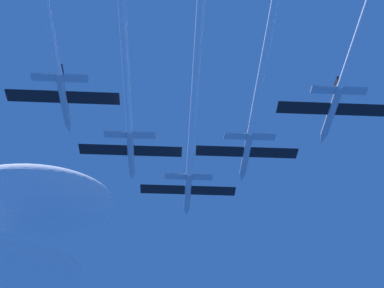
{
  "coord_description": "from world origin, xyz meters",
  "views": [
    {
      "loc": [
        -3.1,
        -84.83,
        -63.64
      ],
      "look_at": [
        0.28,
        -13.25,
        -0.12
      ],
      "focal_mm": 50.07,
      "sensor_mm": 36.0,
      "label": 1
    }
  ],
  "objects": [
    {
      "name": "jet_lead",
      "position": [
        0.08,
        -13.82,
        -0.84
      ],
      "size": [
        18.61,
        52.75,
        3.08
      ],
      "color": "#B2BAC6"
    },
    {
      "name": "jet_left_wing",
      "position": [
        -10.77,
        -21.44,
        -0.05
      ],
      "size": [
        18.61,
        46.13,
        3.08
      ],
      "color": "#B2BAC6"
    },
    {
      "name": "jet_right_wing",
      "position": [
        10.37,
        -21.7,
        0.04
      ],
      "size": [
        18.61,
        45.65,
        3.08
      ],
      "color": "#B2BAC6"
    },
    {
      "name": "jet_left_outer",
      "position": [
        -21.5,
        -34.16,
        0.73
      ],
      "size": [
        18.61,
        47.59,
        3.08
      ],
      "color": "#B2BAC6"
    },
    {
      "name": "jet_right_outer",
      "position": [
        23.22,
        -36.81,
        -0.34
      ],
      "size": [
        18.61,
        52.78,
        3.08
      ],
      "color": "#B2BAC6"
    },
    {
      "name": "cloud_wispy",
      "position": [
        -33.76,
        12.3,
        4.73
      ],
      "size": [
        36.0,
        19.8,
        12.6
      ],
      "primitive_type": "ellipsoid",
      "color": "white"
    },
    {
      "name": "cloud_puffy",
      "position": [
        -33.45,
        9.06,
        -14.09
      ],
      "size": [
        27.28,
        15.01,
        9.55
      ],
      "primitive_type": "ellipsoid",
      "color": "white"
    }
  ]
}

